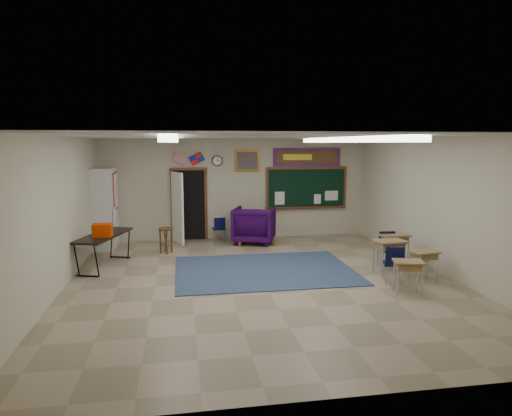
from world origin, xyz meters
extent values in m
plane|color=gray|center=(0.00, 0.00, 0.00)|extent=(9.00, 9.00, 0.00)
cube|color=#B9B296|center=(0.00, 4.50, 1.50)|extent=(8.00, 0.04, 3.00)
cube|color=#B9B296|center=(0.00, -4.50, 1.50)|extent=(8.00, 0.04, 3.00)
cube|color=#B9B296|center=(-4.00, 0.00, 1.50)|extent=(0.04, 9.00, 3.00)
cube|color=#B9B296|center=(4.00, 0.00, 1.50)|extent=(0.04, 9.00, 3.00)
cube|color=silver|center=(0.00, 0.00, 3.00)|extent=(8.00, 9.00, 0.04)
cube|color=#30455C|center=(0.20, 0.80, 0.01)|extent=(4.00, 3.00, 0.02)
cube|color=black|center=(-1.40, 4.49, 1.05)|extent=(0.95, 0.04, 2.10)
cube|color=white|center=(-1.75, 4.05, 1.03)|extent=(0.35, 0.86, 2.05)
cube|color=brown|center=(2.20, 4.47, 1.50)|extent=(2.55, 0.05, 1.30)
cube|color=black|center=(2.20, 4.46, 1.50)|extent=(2.40, 0.03, 1.15)
cube|color=brown|center=(2.20, 4.41, 0.90)|extent=(2.40, 0.12, 0.04)
cube|color=#AB0E17|center=(2.20, 4.47, 2.45)|extent=(2.10, 0.04, 0.55)
cube|color=brown|center=(2.20, 4.46, 2.45)|extent=(1.90, 0.03, 0.40)
cube|color=#90611C|center=(0.35, 4.47, 2.35)|extent=(0.75, 0.05, 0.65)
cube|color=#A51466|center=(0.35, 4.46, 2.35)|extent=(0.62, 0.03, 0.52)
cylinder|color=black|center=(-0.55, 4.47, 2.35)|extent=(0.32, 0.05, 0.32)
cylinder|color=white|center=(-0.55, 4.45, 2.35)|extent=(0.26, 0.02, 0.26)
cube|color=silver|center=(-3.72, 3.85, 1.10)|extent=(0.55, 1.25, 2.20)
imported|color=#220534|center=(0.43, 3.70, 0.52)|extent=(1.44, 1.46, 1.05)
cube|color=#A4834C|center=(2.85, 0.04, 0.75)|extent=(0.68, 0.54, 0.04)
cube|color=brown|center=(2.85, 0.04, 0.64)|extent=(0.59, 0.45, 0.13)
cube|color=#A4834C|center=(3.20, 0.58, 0.77)|extent=(0.70, 0.55, 0.04)
cube|color=brown|center=(3.20, 0.58, 0.66)|extent=(0.60, 0.46, 0.13)
cube|color=#A4834C|center=(2.61, -1.25, 0.64)|extent=(0.63, 0.53, 0.04)
cube|color=brown|center=(2.61, -1.25, 0.54)|extent=(0.54, 0.45, 0.11)
cube|color=#A4834C|center=(3.33, -0.56, 0.63)|extent=(0.60, 0.49, 0.04)
cube|color=brown|center=(3.33, -0.56, 0.54)|extent=(0.52, 0.42, 0.11)
cube|color=black|center=(-3.43, 1.73, 0.75)|extent=(1.16, 1.97, 0.05)
cube|color=red|center=(-3.41, 1.47, 0.92)|extent=(0.42, 0.31, 0.29)
cylinder|color=#513618|center=(-2.05, 2.86, 0.65)|extent=(0.38, 0.38, 0.04)
torus|color=#513618|center=(-2.05, 2.86, 0.22)|extent=(0.31, 0.31, 0.02)
camera|label=1|loc=(-1.65, -9.10, 2.88)|focal=32.00mm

